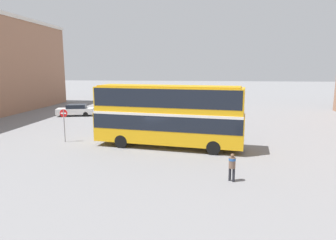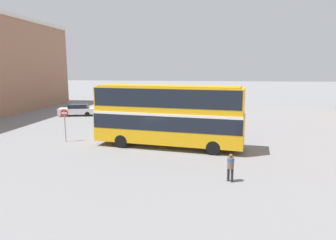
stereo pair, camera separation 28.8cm
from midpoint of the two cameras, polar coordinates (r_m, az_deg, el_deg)
name	(u,v)px [view 1 (the left image)]	position (r m, az deg, el deg)	size (l,w,h in m)	color
ground_plane	(163,147)	(23.29, -1.35, -5.22)	(240.00, 240.00, 0.00)	slate
double_decker_bus	(168,112)	(22.77, -0.36, 1.45)	(11.62, 4.16, 4.77)	gold
pedestrian_foreground	(232,164)	(16.61, 11.62, -8.29)	(0.54, 0.54, 1.55)	#232328
parked_car_kerb_near	(76,110)	(40.16, -17.40, 1.82)	(4.83, 2.78, 1.47)	silver
no_entry_sign	(64,120)	(26.07, -19.50, -0.02)	(0.65, 0.08, 2.74)	gray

